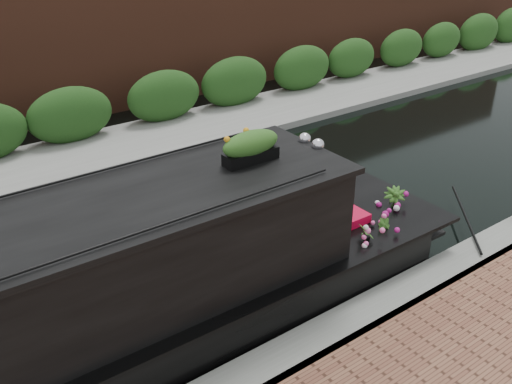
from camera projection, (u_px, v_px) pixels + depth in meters
ground at (194, 237)px, 9.59m from camera, size 80.00×80.00×0.00m
near_bank_coping at (328, 346)px, 7.23m from camera, size 40.00×0.60×0.50m
far_bank_path at (96, 157)px, 12.60m from camera, size 40.00×2.40×0.34m
far_hedge at (81, 145)px, 13.25m from camera, size 40.00×1.10×2.80m
far_brick_wall at (51, 120)px, 14.75m from camera, size 40.00×1.00×8.00m
narrowboat at (29, 337)px, 6.19m from camera, size 11.63×2.20×2.73m
rope_fender at (401, 221)px, 9.75m from camera, size 0.30×0.41×0.30m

